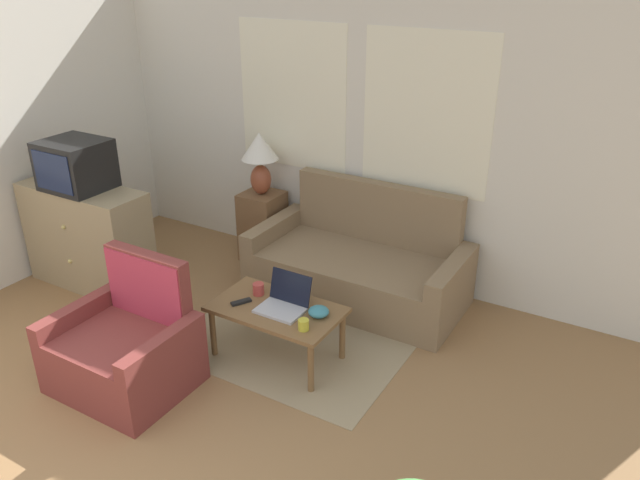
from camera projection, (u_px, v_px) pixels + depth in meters
wall_back at (364, 133)px, 5.38m from camera, size 6.12×0.06×2.60m
rug at (315, 322)px, 5.05m from camera, size 1.69×1.93×0.01m
couch at (361, 266)px, 5.36m from camera, size 1.81×0.88×0.94m
armchair at (129, 349)px, 4.26m from camera, size 0.89×0.72×0.89m
tv_dresser at (88, 237)px, 5.45m from camera, size 1.18×0.46×0.92m
television at (75, 165)px, 5.17m from camera, size 0.52×0.47×0.41m
side_table at (263, 226)px, 5.98m from camera, size 0.36×0.36×0.67m
table_lamp at (260, 155)px, 5.69m from camera, size 0.34×0.34×0.58m
coffee_table at (277, 313)px, 4.48m from camera, size 0.94×0.54×0.42m
laptop at (284, 302)px, 4.42m from camera, size 0.33×0.29×0.24m
cup_navy at (304, 325)px, 4.18m from camera, size 0.07×0.07×0.08m
cup_yellow at (258, 289)px, 4.61m from camera, size 0.08×0.08×0.09m
snack_bowl at (319, 312)px, 4.34m from camera, size 0.15×0.15×0.07m
tv_remote at (241, 302)px, 4.51m from camera, size 0.11×0.15×0.02m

